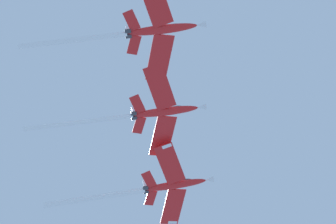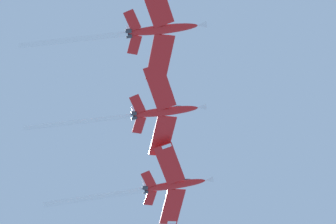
% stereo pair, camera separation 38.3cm
% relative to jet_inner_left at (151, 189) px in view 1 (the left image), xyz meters
% --- Properties ---
extents(jet_inner_left, '(25.51, 24.67, 6.96)m').
position_rel_jet_inner_left_xyz_m(jet_inner_left, '(0.00, 0.00, 0.00)').
color(jet_inner_left, red).
extents(jet_centre, '(25.84, 24.65, 6.62)m').
position_rel_jet_inner_left_xyz_m(jet_centre, '(10.60, 12.18, 1.58)').
color(jet_centre, red).
extents(jet_inner_right, '(24.66, 23.90, 6.23)m').
position_rel_jet_inner_left_xyz_m(jet_inner_right, '(21.49, 24.38, 1.71)').
color(jet_inner_right, red).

